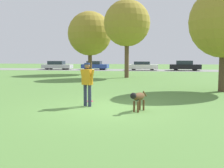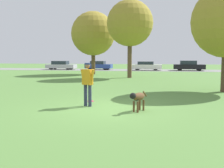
{
  "view_description": "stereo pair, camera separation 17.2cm",
  "coord_description": "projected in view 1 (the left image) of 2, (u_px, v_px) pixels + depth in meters",
  "views": [
    {
      "loc": [
        1.68,
        -9.23,
        1.87
      ],
      "look_at": [
        0.18,
        0.03,
        0.9
      ],
      "focal_mm": 42.0,
      "sensor_mm": 36.0,
      "label": 1
    },
    {
      "loc": [
        1.85,
        -9.2,
        1.87
      ],
      "look_at": [
        0.18,
        0.03,
        0.9
      ],
      "focal_mm": 42.0,
      "sensor_mm": 36.0,
      "label": 2
    }
  ],
  "objects": [
    {
      "name": "frisbee",
      "position": [
        90.0,
        101.0,
        11.06
      ],
      "size": [
        0.27,
        0.27,
        0.02
      ],
      "color": "#E52366",
      "rests_on": "ground_plane"
    },
    {
      "name": "parked_car_blue",
      "position": [
        95.0,
        65.0,
        38.48
      ],
      "size": [
        3.91,
        1.86,
        1.29
      ],
      "rotation": [
        0.0,
        0.0,
        -0.03
      ],
      "color": "#284293",
      "rests_on": "ground_plane"
    },
    {
      "name": "tree_mid_center",
      "position": [
        127.0,
        23.0,
        23.27
      ],
      "size": [
        4.12,
        4.12,
        6.93
      ],
      "color": "brown",
      "rests_on": "ground_plane"
    },
    {
      "name": "parked_car_silver",
      "position": [
        57.0,
        65.0,
        39.04
      ],
      "size": [
        4.46,
        1.74,
        1.28
      ],
      "rotation": [
        0.0,
        0.0,
        -0.02
      ],
      "color": "#B7B7BC",
      "rests_on": "ground_plane"
    },
    {
      "name": "far_road_strip",
      "position": [
        143.0,
        70.0,
        37.27
      ],
      "size": [
        120.0,
        6.0,
        0.01
      ],
      "color": "gray",
      "rests_on": "ground_plane"
    },
    {
      "name": "person",
      "position": [
        87.0,
        81.0,
        9.87
      ],
      "size": [
        0.63,
        0.35,
        1.65
      ],
      "rotation": [
        0.0,
        0.0,
        -0.4
      ],
      "color": "#2D334C",
      "rests_on": "ground_plane"
    },
    {
      "name": "dog",
      "position": [
        138.0,
        97.0,
        8.97
      ],
      "size": [
        0.57,
        1.06,
        0.69
      ],
      "rotation": [
        0.0,
        0.0,
        4.3
      ],
      "color": "brown",
      "rests_on": "ground_plane"
    },
    {
      "name": "tree_far_left",
      "position": [
        90.0,
        34.0,
        28.22
      ],
      "size": [
        4.73,
        4.73,
        6.75
      ],
      "color": "brown",
      "rests_on": "ground_plane"
    },
    {
      "name": "parked_car_black",
      "position": [
        185.0,
        66.0,
        36.16
      ],
      "size": [
        4.26,
        1.98,
        1.38
      ],
      "rotation": [
        0.0,
        0.0,
        -0.04
      ],
      "color": "black",
      "rests_on": "ground_plane"
    },
    {
      "name": "parked_car_white",
      "position": [
        143.0,
        66.0,
        36.98
      ],
      "size": [
        4.22,
        1.66,
        1.24
      ],
      "rotation": [
        0.0,
        0.0,
        0.0
      ],
      "color": "white",
      "rests_on": "ground_plane"
    },
    {
      "name": "ground_plane",
      "position": [
        107.0,
        109.0,
        9.52
      ],
      "size": [
        120.0,
        120.0,
        0.0
      ],
      "primitive_type": "plane",
      "color": "#56843D"
    }
  ]
}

